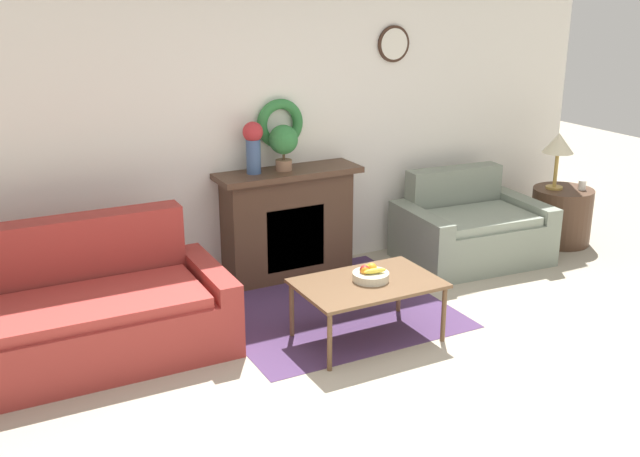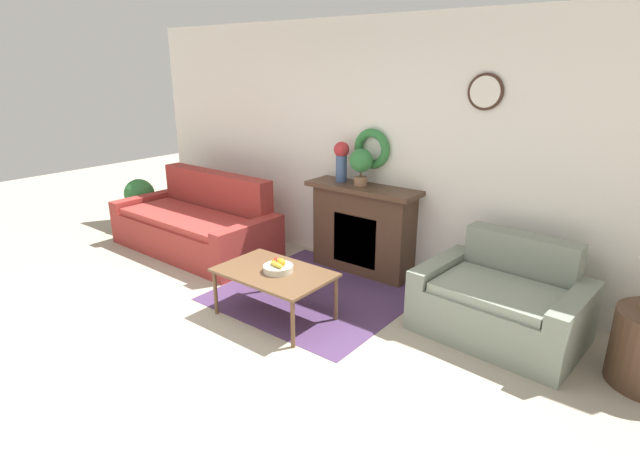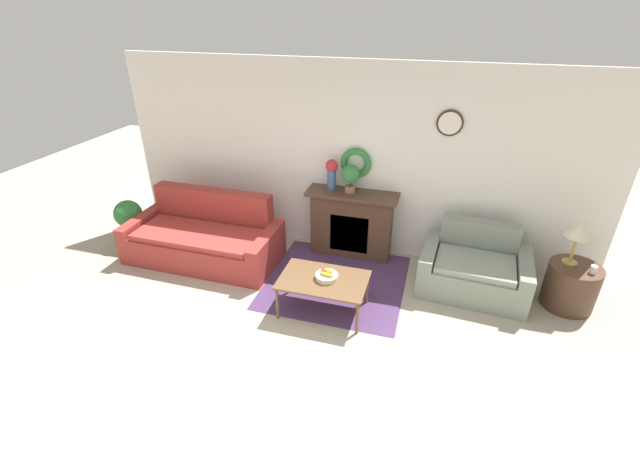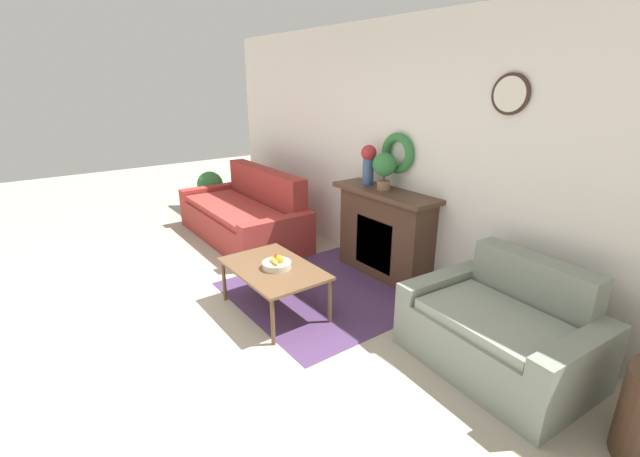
% 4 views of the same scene
% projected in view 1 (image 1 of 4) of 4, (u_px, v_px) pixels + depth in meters
% --- Properties ---
extents(ground_plane, '(16.00, 16.00, 0.00)m').
position_uv_depth(ground_plane, '(463.00, 419.00, 4.55)').
color(ground_plane, '#ADA38E').
extents(floor_rug, '(1.80, 1.77, 0.01)m').
position_uv_depth(floor_rug, '(327.00, 307.00, 6.10)').
color(floor_rug, '#4C335B').
rests_on(floor_rug, ground_plane).
extents(wall_back, '(6.80, 0.15, 2.70)m').
position_uv_depth(wall_back, '(270.00, 124.00, 6.49)').
color(wall_back, white).
rests_on(wall_back, ground_plane).
extents(fireplace, '(1.28, 0.41, 0.98)m').
position_uv_depth(fireplace, '(288.00, 223.00, 6.61)').
color(fireplace, '#4C3323').
rests_on(fireplace, ground_plane).
extents(couch_left, '(2.16, 1.02, 0.93)m').
position_uv_depth(couch_left, '(71.00, 317.00, 5.20)').
color(couch_left, '#9E332D').
rests_on(couch_left, ground_plane).
extents(loveseat_right, '(1.38, 1.01, 0.83)m').
position_uv_depth(loveseat_right, '(470.00, 230.00, 7.07)').
color(loveseat_right, gray).
rests_on(loveseat_right, ground_plane).
extents(coffee_table, '(1.03, 0.67, 0.45)m').
position_uv_depth(coffee_table, '(368.00, 287.00, 5.44)').
color(coffee_table, brown).
rests_on(coffee_table, ground_plane).
extents(fruit_bowl, '(0.27, 0.27, 0.12)m').
position_uv_depth(fruit_bowl, '(370.00, 274.00, 5.45)').
color(fruit_bowl, beige).
rests_on(fruit_bowl, coffee_table).
extents(side_table_by_loveseat, '(0.60, 0.60, 0.56)m').
position_uv_depth(side_table_by_loveseat, '(561.00, 216.00, 7.53)').
color(side_table_by_loveseat, '#4C3323').
rests_on(side_table_by_loveseat, ground_plane).
extents(table_lamp, '(0.30, 0.30, 0.56)m').
position_uv_depth(table_lamp, '(558.00, 145.00, 7.32)').
color(table_lamp, '#B28E42').
rests_on(table_lamp, side_table_by_loveseat).
extents(mug, '(0.07, 0.07, 0.10)m').
position_uv_depth(mug, '(582.00, 185.00, 7.40)').
color(mug, silver).
rests_on(mug, side_table_by_loveseat).
extents(vase_on_mantel_left, '(0.17, 0.17, 0.44)m').
position_uv_depth(vase_on_mantel_left, '(253.00, 143.00, 6.24)').
color(vase_on_mantel_left, '#3D5684').
rests_on(vase_on_mantel_left, fireplace).
extents(potted_plant_on_mantel, '(0.25, 0.25, 0.39)m').
position_uv_depth(potted_plant_on_mantel, '(283.00, 142.00, 6.35)').
color(potted_plant_on_mantel, '#8E664C').
rests_on(potted_plant_on_mantel, fireplace).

